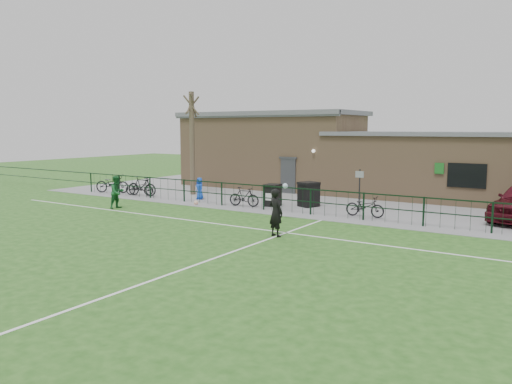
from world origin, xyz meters
The scene contains 20 objects.
ground centered at (0.00, 0.00, 0.00)m, with size 90.00×90.00×0.00m, color #225017.
paving_strip centered at (0.00, 13.50, 0.01)m, with size 34.00×13.00×0.02m, color slate.
pitch_line_touch centered at (0.00, 7.80, 0.00)m, with size 28.00×0.10×0.01m, color white.
pitch_line_mid centered at (0.00, 4.00, 0.00)m, with size 28.00×0.10×0.01m, color white.
pitch_line_perp centered at (2.00, 0.00, 0.00)m, with size 0.10×16.00×0.01m, color white.
perimeter_fence centered at (0.00, 8.00, 0.60)m, with size 28.00×0.10×1.20m, color black.
bare_tree centered at (-8.00, 10.50, 3.00)m, with size 0.30×0.30×6.00m, color #4C3D2E.
wheelie_bin_left centered at (-1.72, 9.20, 0.53)m, with size 0.67×0.76×1.02m, color black.
wheelie_bin_right centered at (-0.13, 10.03, 0.59)m, with size 0.75×0.86×1.14m, color black.
sign_post centered at (2.57, 9.89, 1.02)m, with size 0.06×0.06×2.00m, color black.
bicycle_a centered at (-12.57, 8.42, 0.57)m, with size 0.74×2.11×1.11m, color black.
bicycle_b centered at (-10.03, 8.39, 0.59)m, with size 0.54×1.90×1.14m, color black.
bicycle_c centered at (-10.35, 8.50, 0.49)m, with size 0.62×1.77×0.93m, color black.
bicycle_d centered at (-2.87, 8.34, 0.50)m, with size 0.46×1.61×0.97m, color black.
bicycle_e centered at (3.27, 8.77, 0.48)m, with size 0.61×1.75×0.92m, color black.
spectator_child centered at (-6.32, 9.08, 0.62)m, with size 0.59×0.38×1.20m, color blue.
goalkeeper_kick centered at (1.95, 3.32, 0.89)m, with size 1.73×3.31×1.75m.
outfield_player centered at (-7.79, 4.56, 0.80)m, with size 0.78×0.61×1.60m, color #1B602C.
ball_ground centered at (-5.27, 7.50, 0.11)m, with size 0.23×0.23×0.23m, color white.
clubhouse centered at (-0.88, 16.50, 2.22)m, with size 24.25×5.40×4.96m.
Camera 1 is at (11.00, -12.04, 3.89)m, focal length 35.00 mm.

